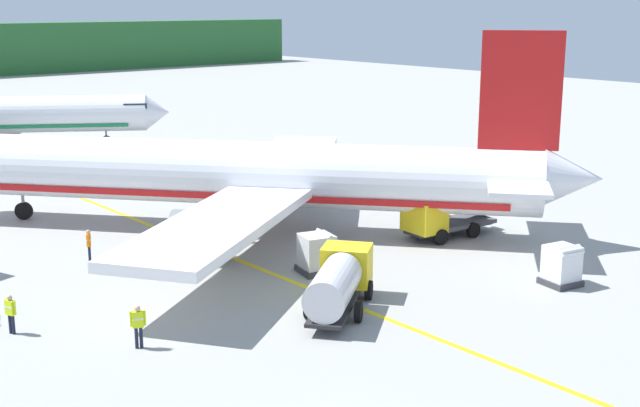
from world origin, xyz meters
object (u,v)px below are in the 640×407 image
cargo_container_near (562,266)px  crew_marshaller (11,311)px  service_truck_catering (338,281)px  airliner_foreground (241,175)px  crew_loader_left (89,243)px  cargo_container_mid (317,254)px  crew_loader_right (138,323)px  service_truck_fuel (437,219)px  crew_supervisor (185,238)px

cargo_container_near → crew_marshaller: bearing=153.7°
cargo_container_near → service_truck_catering: bearing=157.5°
airliner_foreground → crew_loader_left: 10.13m
cargo_container_mid → crew_loader_right: 11.88m
cargo_container_near → crew_loader_left: 24.15m
airliner_foreground → crew_marshaller: airliner_foreground is taller
airliner_foreground → cargo_container_mid: size_ratio=16.03×
cargo_container_near → service_truck_fuel: bearing=80.5°
crew_supervisor → crew_marshaller: bearing=-157.5°
crew_marshaller → crew_loader_right: (3.28, -4.73, 0.06)m
crew_marshaller → airliner_foreground: bearing=23.3°
crew_marshaller → crew_loader_right: size_ratio=0.95×
service_truck_fuel → crew_loader_right: service_truck_fuel is taller
service_truck_fuel → crew_loader_right: size_ratio=3.52×
cargo_container_near → crew_marshaller: size_ratio=1.23×
airliner_foreground → service_truck_catering: bearing=-108.5°
crew_marshaller → crew_supervisor: bearing=22.5°
airliner_foreground → cargo_container_near: 19.42m
service_truck_catering → cargo_container_near: size_ratio=2.97×
crew_loader_left → crew_loader_right: bearing=-106.7°
service_truck_catering → crew_supervisor: size_ratio=3.45×
airliner_foreground → crew_loader_left: bearing=-179.9°
airliner_foreground → crew_marshaller: size_ratio=20.34×
airliner_foreground → crew_marshaller: bearing=-156.7°
crew_loader_left → service_truck_catering: bearing=-69.7°
service_truck_catering → crew_supervisor: service_truck_catering is taller
cargo_container_mid → crew_loader_left: size_ratio=1.22×
crew_marshaller → cargo_container_mid: bearing=-7.7°
cargo_container_near → crew_loader_left: cargo_container_near is taller
service_truck_catering → cargo_container_mid: size_ratio=2.88×
crew_loader_right → crew_supervisor: crew_supervisor is taller
service_truck_fuel → service_truck_catering: bearing=-157.2°
service_truck_fuel → crew_supervisor: bearing=154.3°
service_truck_fuel → crew_marshaller: bearing=176.0°
crew_loader_left → crew_loader_right: crew_loader_right is taller
crew_marshaller → service_truck_fuel: bearing=-4.0°
airliner_foreground → crew_loader_right: size_ratio=19.27×
cargo_container_near → cargo_container_mid: (-7.74, 9.15, 0.02)m
cargo_container_near → crew_loader_right: cargo_container_near is taller
cargo_container_near → crew_loader_right: size_ratio=1.16×
service_truck_catering → cargo_container_near: bearing=-22.5°
crew_loader_right → crew_supervisor: (7.86, 9.34, 0.00)m
crew_loader_left → crew_supervisor: size_ratio=0.98×
airliner_foreground → crew_loader_left: (-9.85, -0.02, -2.35)m
crew_loader_left → crew_loader_right: 12.44m
crew_marshaller → crew_loader_right: bearing=-55.3°
crew_supervisor → service_truck_catering: bearing=-85.6°
crew_loader_left → crew_loader_right: (-3.58, -11.91, 0.02)m
crew_marshaller → crew_loader_right: crew_loader_right is taller
service_truck_fuel → crew_loader_left: bearing=152.9°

